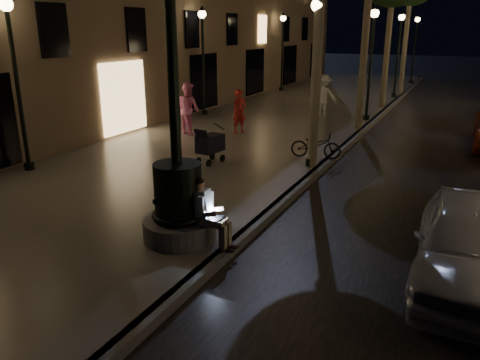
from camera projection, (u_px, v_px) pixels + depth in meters
The scene contains 19 objects.
ground at pixel (368, 129), 19.81m from camera, with size 120.00×120.00×0.00m, color black.
cobble_lane at pixel (444, 135), 18.56m from camera, with size 6.00×45.00×0.02m, color black.
promenade at pixel (280, 119), 21.44m from camera, with size 8.00×45.00×0.20m, color slate.
curb_strip at pixel (368, 126), 19.78m from camera, with size 0.25×45.00×0.20m, color #59595B.
fountain_lamppost at pixel (178, 189), 8.74m from camera, with size 1.40×1.40×5.21m.
seated_man_laptop at pixel (207, 210), 8.58m from camera, with size 0.93×0.32×1.30m.
lamp_curb_a at pixel (315, 60), 12.95m from camera, with size 0.36×0.36×4.81m.
lamp_curb_b at pixel (372, 49), 19.79m from camera, with size 0.36×0.36×4.81m.
lamp_curb_c at pixel (399, 43), 26.63m from camera, with size 0.36×0.36×4.81m.
lamp_curb_d at pixel (415, 40), 33.47m from camera, with size 0.36×0.36×4.81m.
lamp_left_a at pixel (14, 61), 12.48m from camera, with size 0.36×0.36×4.81m.
lamp_left_b at pixel (203, 47), 21.03m from camera, with size 0.36×0.36×4.81m.
lamp_left_c at pixel (283, 42), 29.58m from camera, with size 0.36×0.36×4.81m.
stroller at pixel (210, 144), 13.86m from camera, with size 0.63×1.20×1.20m.
car_front at pixel (470, 243), 7.67m from camera, with size 1.67×4.16×1.42m, color #A6A8AE.
pedestrian_red at pixel (239, 111), 17.88m from camera, with size 0.61×0.40×1.67m, color red.
pedestrian_pink at pixel (188, 108), 17.69m from camera, with size 0.95×0.74×1.95m, color pink.
pedestrian_white at pixel (323, 96), 21.25m from camera, with size 1.22×0.70×1.88m, color silver.
bicycle at pixel (316, 145), 14.50m from camera, with size 0.54×1.55×0.82m, color black.
Camera 1 is at (3.65, -4.92, 4.07)m, focal length 35.00 mm.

